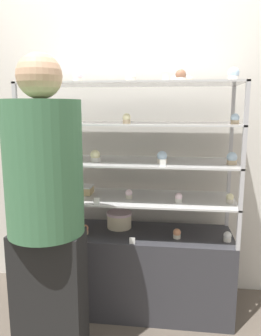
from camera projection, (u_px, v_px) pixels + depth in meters
ground_plane at (130, 306)px, 2.44m from camera, size 20.00×20.00×0.00m
back_wall at (136, 128)px, 2.56m from camera, size 8.00×0.05×2.60m
display_base at (130, 270)px, 2.38m from camera, size 1.42×0.46×0.58m
display_riser_lower at (130, 199)px, 2.29m from camera, size 1.42×0.46×0.26m
display_riser_middle at (130, 163)px, 2.24m from camera, size 1.42×0.46×0.26m
display_riser_upper at (130, 125)px, 2.19m from camera, size 1.42×0.46×0.26m
display_riser_top at (130, 85)px, 2.15m from camera, size 1.42×0.46×0.26m
layer_cake_centerpiece at (119, 220)px, 2.41m from camera, size 0.18×0.18×0.12m
sheet_cake_frosted at (76, 189)px, 2.37m from camera, size 0.24×0.13×0.06m
cupcake_0 at (37, 227)px, 2.34m from camera, size 0.05×0.05×0.07m
cupcake_1 at (85, 229)px, 2.29m from camera, size 0.05×0.05×0.07m
cupcake_2 at (177, 234)px, 2.21m from camera, size 0.05×0.05×0.07m
cupcake_3 at (227, 237)px, 2.16m from camera, size 0.05×0.05×0.07m
price_tag_0 at (132, 241)px, 2.12m from camera, size 0.04×0.00×0.04m
cupcake_4 at (37, 193)px, 2.27m from camera, size 0.05×0.05×0.06m
cupcake_5 at (129, 194)px, 2.24m from camera, size 0.05×0.05×0.06m
cupcake_6 at (179, 198)px, 2.15m from camera, size 0.05×0.05×0.06m
cupcake_7 at (230, 198)px, 2.14m from camera, size 0.05×0.05×0.06m
price_tag_1 at (97, 201)px, 2.10m from camera, size 0.04×0.00×0.04m
cupcake_8 at (33, 156)px, 2.22m from camera, size 0.07×0.07×0.08m
cupcake_9 at (95, 156)px, 2.19m from camera, size 0.07×0.07×0.08m
cupcake_10 at (162, 157)px, 2.14m from camera, size 0.07×0.07×0.08m
cupcake_11 at (232, 159)px, 2.09m from camera, size 0.07×0.07×0.08m
price_tag_2 at (163, 163)px, 2.00m from camera, size 0.04×0.00×0.04m
cupcake_12 at (31, 118)px, 2.19m from camera, size 0.05×0.05×0.06m
cupcake_13 at (127, 119)px, 2.07m from camera, size 0.05×0.05×0.06m
cupcake_14 at (235, 119)px, 2.01m from camera, size 0.05×0.05×0.06m
price_tag_3 at (79, 120)px, 2.02m from camera, size 0.04×0.00×0.04m
cupcake_15 at (35, 78)px, 2.18m from camera, size 0.07×0.07×0.08m
cupcake_16 at (78, 77)px, 2.09m from camera, size 0.07×0.07×0.08m
cupcake_17 at (131, 76)px, 2.05m from camera, size 0.07×0.07×0.08m
cupcake_18 at (181, 76)px, 2.06m from camera, size 0.07×0.07×0.08m
cupcake_19 at (234, 74)px, 1.95m from camera, size 0.07×0.07×0.08m
price_tag_4 at (165, 76)px, 1.91m from camera, size 0.04×0.00×0.04m
donut_glazed at (182, 80)px, 2.13m from camera, size 0.15×0.15×0.04m
customer_figure at (46, 210)px, 1.73m from camera, size 0.40×0.40×1.72m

